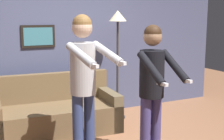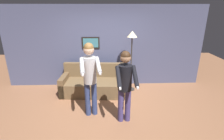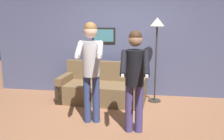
{
  "view_description": "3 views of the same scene",
  "coord_description": "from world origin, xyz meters",
  "px_view_note": "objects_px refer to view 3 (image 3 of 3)",
  "views": [
    {
      "loc": [
        -1.62,
        -3.28,
        1.77
      ],
      "look_at": [
        -0.09,
        -0.16,
        1.17
      ],
      "focal_mm": 50.0,
      "sensor_mm": 36.0,
      "label": 1
    },
    {
      "loc": [
        0.03,
        -3.64,
        2.53
      ],
      "look_at": [
        0.17,
        0.08,
        1.17
      ],
      "focal_mm": 28.0,
      "sensor_mm": 36.0,
      "label": 2
    },
    {
      "loc": [
        0.66,
        -4.07,
        1.87
      ],
      "look_at": [
        0.03,
        0.08,
        0.98
      ],
      "focal_mm": 40.0,
      "sensor_mm": 36.0,
      "label": 3
    }
  ],
  "objects_px": {
    "torchiere_lamp": "(157,34)",
    "couch": "(103,89)",
    "person_standing_left": "(91,63)",
    "person_standing_right": "(135,73)"
  },
  "relations": [
    {
      "from": "couch",
      "to": "person_standing_right",
      "type": "bearing_deg",
      "value": -61.33
    },
    {
      "from": "torchiere_lamp",
      "to": "person_standing_left",
      "type": "xyz_separation_m",
      "value": [
        -1.14,
        -1.36,
        -0.42
      ]
    },
    {
      "from": "torchiere_lamp",
      "to": "person_standing_left",
      "type": "relative_size",
      "value": 1.04
    },
    {
      "from": "torchiere_lamp",
      "to": "couch",
      "type": "bearing_deg",
      "value": -171.64
    },
    {
      "from": "person_standing_right",
      "to": "person_standing_left",
      "type": "bearing_deg",
      "value": 160.35
    },
    {
      "from": "person_standing_left",
      "to": "person_standing_right",
      "type": "height_order",
      "value": "person_standing_left"
    },
    {
      "from": "couch",
      "to": "person_standing_right",
      "type": "distance_m",
      "value": 1.82
    },
    {
      "from": "torchiere_lamp",
      "to": "person_standing_right",
      "type": "height_order",
      "value": "torchiere_lamp"
    },
    {
      "from": "person_standing_left",
      "to": "person_standing_right",
      "type": "distance_m",
      "value": 0.83
    },
    {
      "from": "couch",
      "to": "person_standing_left",
      "type": "xyz_separation_m",
      "value": [
        0.02,
        -1.18,
        0.83
      ]
    }
  ]
}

